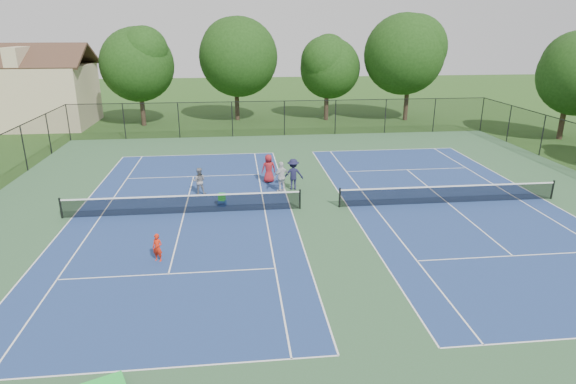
{
  "coord_description": "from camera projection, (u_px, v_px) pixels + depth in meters",
  "views": [
    {
      "loc": [
        -4.24,
        -23.23,
        8.98
      ],
      "look_at": [
        -1.78,
        -1.0,
        1.3
      ],
      "focal_mm": 30.0,
      "sensor_mm": 36.0,
      "label": 1
    }
  ],
  "objects": [
    {
      "name": "tree_back_a",
      "position": [
        138.0,
        61.0,
        44.44
      ],
      "size": [
        6.8,
        6.8,
        9.15
      ],
      "color": "#2D2116",
      "rests_on": "ground"
    },
    {
      "name": "tree_back_c",
      "position": [
        327.0,
        65.0,
        47.44
      ],
      "size": [
        6.0,
        6.0,
        8.4
      ],
      "color": "#2D2116",
      "rests_on": "ground"
    },
    {
      "name": "court_pad",
      "position": [
        320.0,
        208.0,
        25.19
      ],
      "size": [
        36.0,
        36.0,
        0.01
      ],
      "primitive_type": "cube",
      "color": "#335B33",
      "rests_on": "ground"
    },
    {
      "name": "tennis_court_right",
      "position": [
        448.0,
        201.0,
        25.89
      ],
      "size": [
        12.0,
        23.83,
        1.07
      ],
      "color": "navy",
      "rests_on": "ground"
    },
    {
      "name": "ball_crate",
      "position": [
        222.0,
        203.0,
        25.46
      ],
      "size": [
        0.47,
        0.43,
        0.32
      ],
      "primitive_type": "cube",
      "rotation": [
        0.0,
        0.0,
        -0.34
      ],
      "color": "navy",
      "rests_on": "ground"
    },
    {
      "name": "bystander_a",
      "position": [
        282.0,
        177.0,
        27.38
      ],
      "size": [
        1.14,
        0.89,
        1.8
      ],
      "primitive_type": "imported",
      "rotation": [
        0.0,
        0.0,
        3.64
      ],
      "color": "silver",
      "rests_on": "ground"
    },
    {
      "name": "clapboard_house",
      "position": [
        34.0,
        93.0,
        45.3
      ],
      "size": [
        10.8,
        8.1,
        7.65
      ],
      "color": "tan",
      "rests_on": "ground"
    },
    {
      "name": "tennis_court_left",
      "position": [
        184.0,
        212.0,
        24.44
      ],
      "size": [
        12.0,
        23.83,
        1.07
      ],
      "color": "navy",
      "rests_on": "ground"
    },
    {
      "name": "bystander_b",
      "position": [
        293.0,
        174.0,
        27.83
      ],
      "size": [
        1.19,
        0.68,
        1.83
      ],
      "primitive_type": "imported",
      "rotation": [
        0.0,
        0.0,
        3.14
      ],
      "color": "#191937",
      "rests_on": "ground"
    },
    {
      "name": "tree_back_d",
      "position": [
        410.0,
        50.0,
        46.89
      ],
      "size": [
        7.8,
        7.8,
        10.37
      ],
      "color": "#2D2116",
      "rests_on": "ground"
    },
    {
      "name": "perimeter_fence",
      "position": [
        320.0,
        179.0,
        24.68
      ],
      "size": [
        36.08,
        36.08,
        3.02
      ],
      "color": "black",
      "rests_on": "ground"
    },
    {
      "name": "instructor",
      "position": [
        199.0,
        181.0,
        27.08
      ],
      "size": [
        0.78,
        0.62,
        1.54
      ],
      "primitive_type": "imported",
      "rotation": [
        0.0,
        0.0,
        3.09
      ],
      "color": "gray",
      "rests_on": "ground"
    },
    {
      "name": "bystander_c",
      "position": [
        269.0,
        169.0,
        29.11
      ],
      "size": [
        0.92,
        0.66,
        1.74
      ],
      "primitive_type": "imported",
      "rotation": [
        0.0,
        0.0,
        3.28
      ],
      "color": "maroon",
      "rests_on": "ground"
    },
    {
      "name": "ground",
      "position": [
        320.0,
        208.0,
        25.2
      ],
      "size": [
        140.0,
        140.0,
        0.0
      ],
      "primitive_type": "plane",
      "color": "#234716",
      "rests_on": "ground"
    },
    {
      "name": "child_player",
      "position": [
        157.0,
        248.0,
        19.32
      ],
      "size": [
        0.5,
        0.43,
        1.17
      ],
      "primitive_type": "imported",
      "rotation": [
        0.0,
        0.0,
        -0.41
      ],
      "color": "red",
      "rests_on": "ground"
    },
    {
      "name": "ball_hopper",
      "position": [
        222.0,
        197.0,
        25.34
      ],
      "size": [
        0.41,
        0.37,
        0.37
      ],
      "primitive_type": "cube",
      "rotation": [
        0.0,
        0.0,
        -0.3
      ],
      "color": "green",
      "rests_on": "ball_crate"
    },
    {
      "name": "tree_side_e",
      "position": [
        572.0,
        69.0,
        38.86
      ],
      "size": [
        6.6,
        6.6,
        8.87
      ],
      "color": "#2D2116",
      "rests_on": "ground"
    },
    {
      "name": "tree_back_b",
      "position": [
        235.0,
        53.0,
        47.08
      ],
      "size": [
        7.6,
        7.6,
        10.03
      ],
      "color": "#2D2116",
      "rests_on": "ground"
    }
  ]
}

